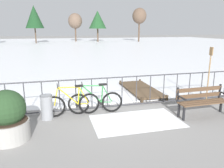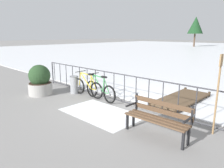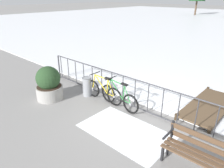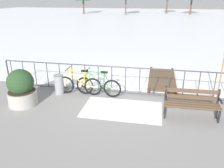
{
  "view_description": "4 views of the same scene",
  "coord_description": "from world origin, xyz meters",
  "px_view_note": "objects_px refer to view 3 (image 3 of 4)",
  "views": [
    {
      "loc": [
        -1.88,
        -6.82,
        2.59
      ],
      "look_at": [
        -0.06,
        0.13,
        0.81
      ],
      "focal_mm": 35.77,
      "sensor_mm": 36.0,
      "label": 1
    },
    {
      "loc": [
        4.96,
        -5.5,
        2.43
      ],
      "look_at": [
        -0.69,
        0.35,
        0.51
      ],
      "focal_mm": 34.15,
      "sensor_mm": 36.0,
      "label": 2
    },
    {
      "loc": [
        3.34,
        -5.07,
        3.54
      ],
      "look_at": [
        -0.66,
        -0.67,
        1.0
      ],
      "focal_mm": 33.59,
      "sensor_mm": 36.0,
      "label": 3
    },
    {
      "loc": [
        1.26,
        -7.67,
        3.45
      ],
      "look_at": [
        -0.12,
        -0.65,
        0.64
      ],
      "focal_mm": 36.4,
      "sensor_mm": 36.0,
      "label": 4
    }
  ],
  "objects_px": {
    "planter_with_shrub": "(49,84)",
    "park_bench": "(202,152)",
    "bicycle_near_railing": "(119,98)",
    "bicycle_second": "(103,91)",
    "trash_bin": "(87,86)"
  },
  "relations": [
    {
      "from": "planter_with_shrub",
      "to": "park_bench",
      "type": "bearing_deg",
      "value": 2.24
    },
    {
      "from": "planter_with_shrub",
      "to": "bicycle_near_railing",
      "type": "bearing_deg",
      "value": 27.19
    },
    {
      "from": "bicycle_second",
      "to": "park_bench",
      "type": "distance_m",
      "value": 3.96
    },
    {
      "from": "bicycle_near_railing",
      "to": "bicycle_second",
      "type": "xyz_separation_m",
      "value": [
        -0.73,
        -0.01,
        0.0
      ]
    },
    {
      "from": "park_bench",
      "to": "planter_with_shrub",
      "type": "relative_size",
      "value": 1.31
    },
    {
      "from": "bicycle_near_railing",
      "to": "park_bench",
      "type": "bearing_deg",
      "value": -17.46
    },
    {
      "from": "park_bench",
      "to": "trash_bin",
      "type": "height_order",
      "value": "park_bench"
    },
    {
      "from": "bicycle_near_railing",
      "to": "trash_bin",
      "type": "xyz_separation_m",
      "value": [
        -1.47,
        -0.11,
        0.0
      ]
    },
    {
      "from": "bicycle_near_railing",
      "to": "park_bench",
      "type": "height_order",
      "value": "bicycle_near_railing"
    },
    {
      "from": "bicycle_second",
      "to": "trash_bin",
      "type": "relative_size",
      "value": 2.34
    },
    {
      "from": "bicycle_near_railing",
      "to": "planter_with_shrub",
      "type": "xyz_separation_m",
      "value": [
        -2.31,
        -1.19,
        0.2
      ]
    },
    {
      "from": "bicycle_second",
      "to": "planter_with_shrub",
      "type": "xyz_separation_m",
      "value": [
        -1.59,
        -1.18,
        0.2
      ]
    },
    {
      "from": "park_bench",
      "to": "planter_with_shrub",
      "type": "xyz_separation_m",
      "value": [
        -5.42,
        -0.21,
        0.06
      ]
    },
    {
      "from": "bicycle_second",
      "to": "trash_bin",
      "type": "distance_m",
      "value": 0.75
    },
    {
      "from": "bicycle_second",
      "to": "park_bench",
      "type": "xyz_separation_m",
      "value": [
        3.83,
        -0.97,
        0.14
      ]
    }
  ]
}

